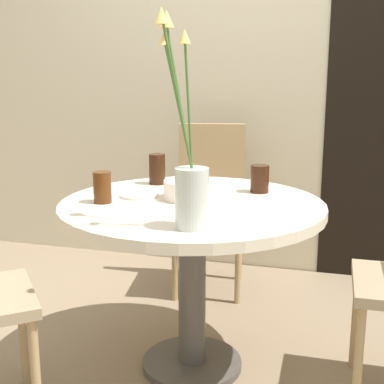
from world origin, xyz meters
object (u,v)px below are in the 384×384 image
(drink_glass_2, at_px, (260,179))
(flower_vase, at_px, (189,175))
(birthday_cake, at_px, (191,190))
(drink_glass_0, at_px, (102,187))
(drink_glass_1, at_px, (157,169))
(side_plate, at_px, (140,195))
(chair_far_back, at_px, (210,196))

(drink_glass_2, bearing_deg, flower_vase, -103.80)
(drink_glass_2, bearing_deg, birthday_cake, -142.28)
(drink_glass_0, height_order, drink_glass_1, drink_glass_1)
(drink_glass_0, bearing_deg, flower_vase, -29.81)
(drink_glass_1, bearing_deg, side_plate, -87.31)
(chair_far_back, height_order, drink_glass_2, chair_far_back)
(flower_vase, distance_m, drink_glass_2, 0.62)
(flower_vase, relative_size, side_plate, 4.28)
(flower_vase, relative_size, drink_glass_0, 5.63)
(drink_glass_2, bearing_deg, drink_glass_1, 174.47)
(drink_glass_1, bearing_deg, drink_glass_2, -5.53)
(side_plate, bearing_deg, chair_far_back, 84.00)
(flower_vase, bearing_deg, chair_far_back, 100.42)
(flower_vase, bearing_deg, drink_glass_0, 150.19)
(chair_far_back, bearing_deg, drink_glass_1, -108.65)
(side_plate, relative_size, drink_glass_1, 1.17)
(side_plate, distance_m, drink_glass_2, 0.51)
(side_plate, relative_size, drink_glass_0, 1.32)
(drink_glass_1, bearing_deg, drink_glass_0, -102.72)
(birthday_cake, xyz_separation_m, side_plate, (-0.21, -0.02, -0.03))
(chair_far_back, bearing_deg, drink_glass_0, -109.89)
(drink_glass_0, bearing_deg, birthday_cake, 26.17)
(birthday_cake, relative_size, drink_glass_0, 1.76)
(chair_far_back, bearing_deg, drink_glass_2, -69.30)
(side_plate, height_order, drink_glass_0, drink_glass_0)
(flower_vase, height_order, drink_glass_0, flower_vase)
(side_plate, height_order, drink_glass_1, drink_glass_1)
(birthday_cake, relative_size, flower_vase, 0.31)
(chair_far_back, height_order, flower_vase, flower_vase)
(side_plate, xyz_separation_m, drink_glass_1, (-0.01, 0.26, 0.06))
(chair_far_back, relative_size, flower_vase, 1.34)
(drink_glass_1, distance_m, drink_glass_2, 0.48)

